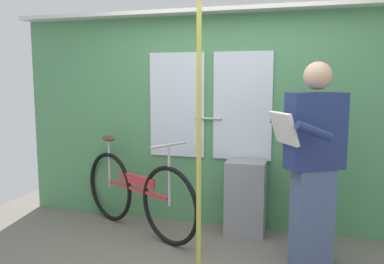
{
  "coord_description": "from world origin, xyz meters",
  "views": [
    {
      "loc": [
        0.78,
        -2.94,
        1.55
      ],
      "look_at": [
        -0.18,
        0.39,
        1.09
      ],
      "focal_mm": 37.47,
      "sensor_mm": 36.0,
      "label": 1
    }
  ],
  "objects": [
    {
      "name": "passenger_reading_newspaper",
      "position": [
        0.84,
        0.4,
        0.89
      ],
      "size": [
        0.63,
        0.58,
        1.69
      ],
      "rotation": [
        0.0,
        0.0,
        3.66
      ],
      "color": "slate",
      "rests_on": "ground_plane"
    },
    {
      "name": "trash_bin_by_wall",
      "position": [
        0.22,
        0.94,
        0.37
      ],
      "size": [
        0.39,
        0.28,
        0.74
      ],
      "primitive_type": "cube",
      "color": "gray",
      "rests_on": "ground_plane"
    },
    {
      "name": "bicycle_near_door",
      "position": [
        -0.85,
        0.71,
        0.4
      ],
      "size": [
        1.54,
        0.85,
        0.97
      ],
      "rotation": [
        0.0,
        0.0,
        -0.49
      ],
      "color": "black",
      "rests_on": "ground_plane"
    },
    {
      "name": "handrail_pole",
      "position": [
        0.04,
        -0.17,
        1.1
      ],
      "size": [
        0.04,
        0.04,
        2.2
      ],
      "primitive_type": "cylinder",
      "color": "#C6C14C",
      "rests_on": "ground_plane"
    },
    {
      "name": "train_door_wall",
      "position": [
        -0.01,
        1.16,
        1.17
      ],
      "size": [
        4.67,
        0.28,
        2.24
      ],
      "color": "#4C8C56",
      "rests_on": "ground_plane"
    }
  ]
}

